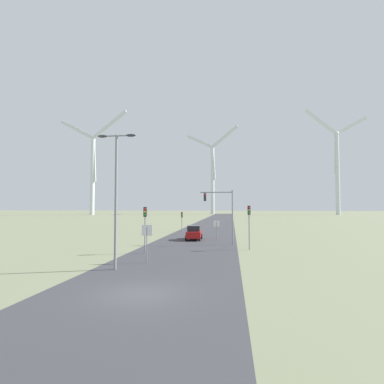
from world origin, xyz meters
TOP-DOWN VIEW (x-y plane):
  - ground_plane at (0.00, 0.00)m, footprint 600.00×600.00m
  - road_surface at (0.00, 48.00)m, footprint 10.00×240.00m
  - streetlamp at (-3.40, 5.12)m, footprint 2.74×0.32m
  - stop_sign_near at (-1.95, 7.71)m, footprint 0.81×0.07m
  - stop_sign_far at (2.51, 24.08)m, footprint 0.81×0.07m
  - traffic_light_post_near_left at (-3.43, 12.22)m, footprint 0.28×0.33m
  - traffic_light_post_near_right at (6.15, 15.76)m, footprint 0.28×0.33m
  - traffic_light_post_mid_left at (-3.93, 35.71)m, footprint 0.28×0.33m
  - traffic_light_mast_overhead at (3.30, 19.53)m, footprint 3.72×0.35m
  - car_approaching at (-0.37, 23.87)m, footprint 2.04×4.20m
  - wind_turbine_far_left at (-67.06, 132.14)m, footprint 40.07×7.53m
  - wind_turbine_left at (-6.63, 162.03)m, footprint 31.74×14.30m
  - wind_turbine_center at (60.52, 153.07)m, footprint 35.96×13.24m

SIDE VIEW (x-z plane):
  - ground_plane at x=0.00m, z-range 0.00..0.00m
  - road_surface at x=0.00m, z-range 0.00..0.01m
  - car_approaching at x=-0.37m, z-range 0.00..1.83m
  - stop_sign_far at x=2.51m, z-range 0.49..2.96m
  - stop_sign_near at x=-1.95m, z-range 0.57..3.43m
  - traffic_light_post_mid_left at x=-3.93m, z-range 0.78..4.10m
  - traffic_light_post_near_left at x=-3.43m, z-range 0.98..5.20m
  - traffic_light_post_near_right at x=6.15m, z-range 1.00..5.35m
  - traffic_light_mast_overhead at x=3.30m, z-range 1.23..7.35m
  - streetlamp at x=-3.40m, z-range 1.20..10.43m
  - wind_turbine_left at x=-6.63m, z-range -0.47..50.53m
  - wind_turbine_far_left at x=-67.06m, z-range -0.86..52.46m
  - wind_turbine_center at x=60.52m, z-range -0.48..55.19m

